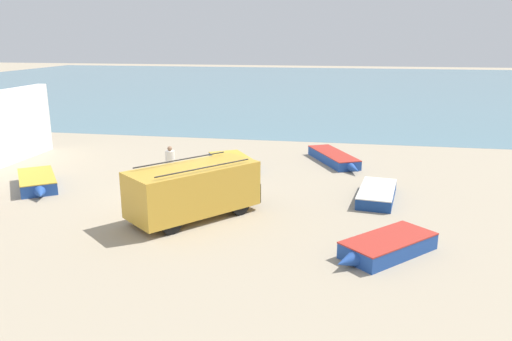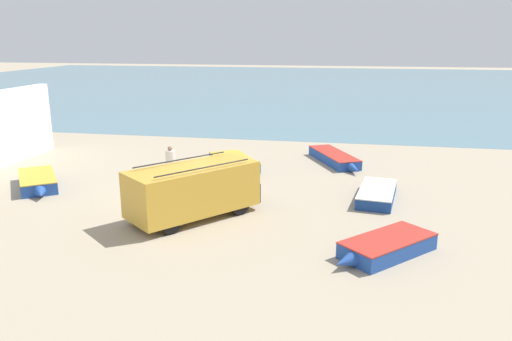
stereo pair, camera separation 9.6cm
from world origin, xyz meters
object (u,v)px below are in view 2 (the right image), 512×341
at_px(fishing_rowboat_3, 335,158).
at_px(fishing_rowboat_4, 377,193).
at_px(fisherman_2, 170,160).
at_px(fishing_rowboat_2, 385,247).
at_px(fishing_rowboat_0, 234,163).
at_px(fishing_rowboat_1, 38,182).
at_px(parked_van, 194,189).

bearing_deg(fishing_rowboat_3, fishing_rowboat_4, -7.84).
distance_m(fishing_rowboat_4, fisherman_2, 9.71).
xyz_separation_m(fishing_rowboat_2, fishing_rowboat_4, (-0.00, 5.77, -0.03)).
relative_size(fishing_rowboat_3, fisherman_2, 2.98).
bearing_deg(fishing_rowboat_0, fisherman_2, -71.23).
relative_size(fishing_rowboat_1, fishing_rowboat_3, 0.77).
bearing_deg(fisherman_2, fishing_rowboat_0, -179.16).
relative_size(fishing_rowboat_0, fishing_rowboat_1, 1.08).
distance_m(parked_van, fisherman_2, 5.31).
height_order(fishing_rowboat_2, fisherman_2, fisherman_2).
height_order(fishing_rowboat_1, fisherman_2, fisherman_2).
bearing_deg(fishing_rowboat_1, fishing_rowboat_2, 36.68).
distance_m(fishing_rowboat_0, fishing_rowboat_3, 5.57).
relative_size(parked_van, fisherman_2, 3.02).
distance_m(fishing_rowboat_2, fishing_rowboat_4, 5.77).
bearing_deg(parked_van, fishing_rowboat_3, 12.26).
xyz_separation_m(fishing_rowboat_2, fisherman_2, (-9.63, 6.77, 0.74)).
height_order(fishing_rowboat_2, fishing_rowboat_3, fishing_rowboat_2).
bearing_deg(fishing_rowboat_2, fishing_rowboat_0, -100.14).
height_order(fishing_rowboat_1, fishing_rowboat_4, fishing_rowboat_1).
xyz_separation_m(parked_van, fishing_rowboat_4, (7.00, 3.61, -0.87)).
distance_m(parked_van, fishing_rowboat_1, 8.61).
xyz_separation_m(fishing_rowboat_3, fisherman_2, (-7.62, -5.01, 0.75)).
distance_m(parked_van, fishing_rowboat_0, 7.66).
bearing_deg(parked_van, fishing_rowboat_4, -23.00).
distance_m(fishing_rowboat_3, fisherman_2, 9.15).
xyz_separation_m(fishing_rowboat_2, fishing_rowboat_3, (-2.00, 11.78, -0.01)).
bearing_deg(fisherman_2, parked_van, 69.50).
bearing_deg(fisherman_2, fishing_rowboat_4, 123.92).
distance_m(fishing_rowboat_1, fishing_rowboat_3, 15.10).
distance_m(parked_van, fishing_rowboat_3, 10.88).
relative_size(parked_van, fishing_rowboat_1, 1.32).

